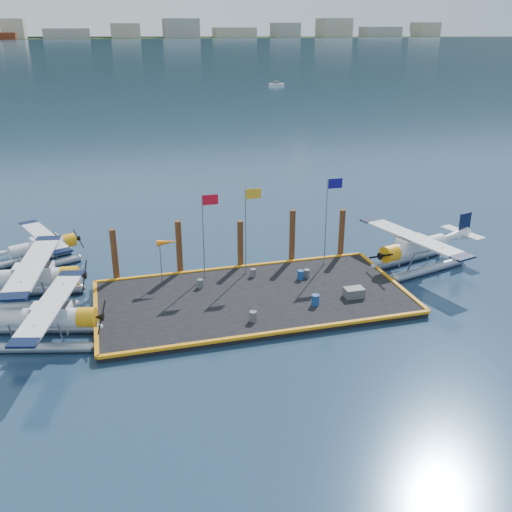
# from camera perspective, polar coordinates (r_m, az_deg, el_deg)

# --- Properties ---
(ground) EXTENTS (4000.00, 4000.00, 0.00)m
(ground) POSITION_cam_1_polar(r_m,az_deg,el_deg) (37.70, -0.31, -4.58)
(ground) COLOR #162944
(ground) RESTS_ON ground
(dock) EXTENTS (20.00, 10.00, 0.40)m
(dock) POSITION_cam_1_polar(r_m,az_deg,el_deg) (37.61, -0.31, -4.31)
(dock) COLOR black
(dock) RESTS_ON ground
(dock_bumpers) EXTENTS (20.25, 10.25, 0.18)m
(dock_bumpers) POSITION_cam_1_polar(r_m,az_deg,el_deg) (37.49, -0.31, -3.91)
(dock_bumpers) COLOR orange
(dock_bumpers) RESTS_ON dock
(far_backdrop) EXTENTS (3050.00, 2050.00, 810.00)m
(far_backdrop) POSITION_cam_1_polar(r_m,az_deg,el_deg) (1787.48, -7.87, 21.58)
(far_backdrop) COLOR black
(far_backdrop) RESTS_ON ground
(seaplane_a) EXTENTS (8.65, 9.35, 3.32)m
(seaplane_a) POSITION_cam_1_polar(r_m,az_deg,el_deg) (34.51, -20.28, -6.03)
(seaplane_a) COLOR #92959F
(seaplane_a) RESTS_ON ground
(seaplane_b) EXTENTS (9.60, 10.57, 3.74)m
(seaplane_b) POSITION_cam_1_polar(r_m,az_deg,el_deg) (39.61, -21.82, -2.31)
(seaplane_b) COLOR #92959F
(seaplane_b) RESTS_ON ground
(seaplane_c) EXTENTS (7.96, 8.42, 3.05)m
(seaplane_c) POSITION_cam_1_polar(r_m,az_deg,el_deg) (45.87, -20.69, 0.72)
(seaplane_c) COLOR #92959F
(seaplane_c) RESTS_ON ground
(seaplane_d) EXTENTS (9.34, 10.06, 3.58)m
(seaplane_d) POSITION_cam_1_polar(r_m,az_deg,el_deg) (43.68, 15.66, 0.63)
(seaplane_d) COLOR #92959F
(seaplane_d) RESTS_ON ground
(drum_0) EXTENTS (0.41, 0.41, 0.58)m
(drum_0) POSITION_cam_1_polar(r_m,az_deg,el_deg) (38.81, -5.60, -2.75)
(drum_0) COLOR #4E4F53
(drum_0) RESTS_ON dock
(drum_1) EXTENTS (0.49, 0.49, 0.69)m
(drum_1) POSITION_cam_1_polar(r_m,az_deg,el_deg) (36.43, 5.95, -4.39)
(drum_1) COLOR navy
(drum_1) RESTS_ON dock
(drum_2) EXTENTS (0.40, 0.40, 0.57)m
(drum_2) POSITION_cam_1_polar(r_m,az_deg,el_deg) (40.35, 5.11, -1.74)
(drum_2) COLOR #4E4F53
(drum_2) RESTS_ON dock
(drum_3) EXTENTS (0.45, 0.45, 0.63)m
(drum_3) POSITION_cam_1_polar(r_m,az_deg,el_deg) (34.34, -0.30, -6.06)
(drum_3) COLOR #4E4F53
(drum_3) RESTS_ON dock
(drum_4) EXTENTS (0.45, 0.45, 0.63)m
(drum_4) POSITION_cam_1_polar(r_m,az_deg,el_deg) (40.02, 4.48, -1.88)
(drum_4) COLOR navy
(drum_4) RESTS_ON dock
(drum_5) EXTENTS (0.40, 0.40, 0.56)m
(drum_5) POSITION_cam_1_polar(r_m,az_deg,el_deg) (40.32, -0.30, -1.67)
(drum_5) COLOR #4E4F53
(drum_5) RESTS_ON dock
(crate) EXTENTS (1.26, 0.84, 0.63)m
(crate) POSITION_cam_1_polar(r_m,az_deg,el_deg) (37.83, 9.76, -3.62)
(crate) COLOR #4E4F53
(crate) RESTS_ON dock
(flagpole_red) EXTENTS (1.14, 0.08, 6.00)m
(flagpole_red) POSITION_cam_1_polar(r_m,az_deg,el_deg) (38.98, -5.04, 3.25)
(flagpole_red) COLOR gray
(flagpole_red) RESTS_ON dock
(flagpole_yellow) EXTENTS (1.14, 0.08, 6.20)m
(flagpole_yellow) POSITION_cam_1_polar(r_m,az_deg,el_deg) (39.55, -0.77, 3.79)
(flagpole_yellow) COLOR gray
(flagpole_yellow) RESTS_ON dock
(flagpole_blue) EXTENTS (1.14, 0.08, 6.50)m
(flagpole_blue) POSITION_cam_1_polar(r_m,az_deg,el_deg) (41.34, 7.33, 4.68)
(flagpole_blue) COLOR gray
(flagpole_blue) RESTS_ON dock
(windsock) EXTENTS (1.40, 0.44, 3.12)m
(windsock) POSITION_cam_1_polar(r_m,az_deg,el_deg) (39.02, -8.92, 1.26)
(windsock) COLOR gray
(windsock) RESTS_ON dock
(piling_0) EXTENTS (0.44, 0.44, 4.00)m
(piling_0) POSITION_cam_1_polar(r_m,az_deg,el_deg) (40.78, -13.94, -0.06)
(piling_0) COLOR #4A2415
(piling_0) RESTS_ON ground
(piling_1) EXTENTS (0.44, 0.44, 4.20)m
(piling_1) POSITION_cam_1_polar(r_m,az_deg,el_deg) (41.02, -7.69, 0.69)
(piling_1) COLOR #4A2415
(piling_1) RESTS_ON ground
(piling_2) EXTENTS (0.44, 0.44, 3.80)m
(piling_2) POSITION_cam_1_polar(r_m,az_deg,el_deg) (41.84, -1.57, 1.03)
(piling_2) COLOR #4A2415
(piling_2) RESTS_ON ground
(piling_3) EXTENTS (0.44, 0.44, 4.30)m
(piling_3) POSITION_cam_1_polar(r_m,az_deg,el_deg) (42.82, 3.63, 1.85)
(piling_3) COLOR #4A2415
(piling_3) RESTS_ON ground
(piling_4) EXTENTS (0.44, 0.44, 4.00)m
(piling_4) POSITION_cam_1_polar(r_m,az_deg,el_deg) (44.26, 8.54, 2.12)
(piling_4) COLOR #4A2415
(piling_4) RESTS_ON ground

